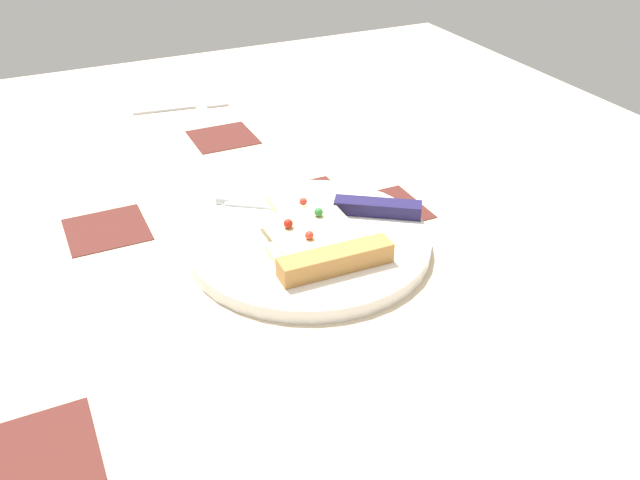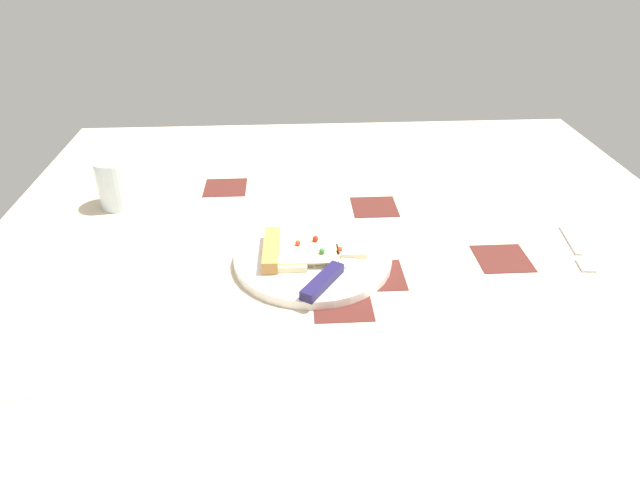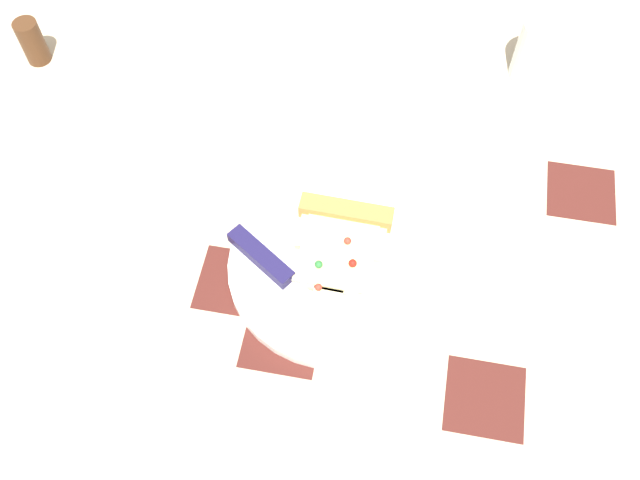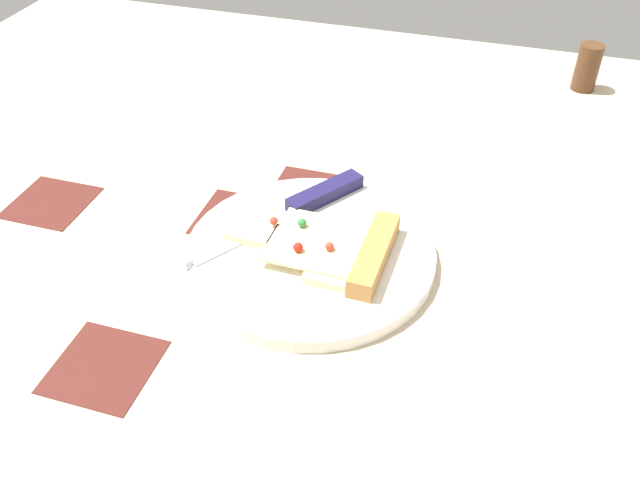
{
  "view_description": "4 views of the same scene",
  "coord_description": "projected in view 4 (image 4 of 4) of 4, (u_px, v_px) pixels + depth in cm",
  "views": [
    {
      "loc": [
        -22.37,
        -65.1,
        41.09
      ],
      "look_at": [
        3.57,
        -10.02,
        2.61
      ],
      "focal_mm": 38.32,
      "sensor_mm": 36.0,
      "label": 1
    },
    {
      "loc": [
        83.74,
        -10.75,
        52.37
      ],
      "look_at": [
        3.45,
        -5.99,
        4.3
      ],
      "focal_mm": 31.47,
      "sensor_mm": 36.0,
      "label": 2
    },
    {
      "loc": [
        -2.19,
        34.93,
        78.89
      ],
      "look_at": [
        5.83,
        -9.08,
        3.51
      ],
      "focal_mm": 39.99,
      "sensor_mm": 36.0,
      "label": 3
    },
    {
      "loc": [
        -48.97,
        -24.32,
        47.9
      ],
      "look_at": [
        2.85,
        -8.55,
        3.61
      ],
      "focal_mm": 38.18,
      "sensor_mm": 36.0,
      "label": 4
    }
  ],
  "objects": [
    {
      "name": "ground_plane",
      "position": [
        236.0,
        278.0,
        0.73
      ],
      "size": [
        134.16,
        134.16,
        3.0
      ],
      "color": "#C6B293",
      "rests_on": "ground"
    },
    {
      "name": "plate",
      "position": [
        310.0,
        254.0,
        0.73
      ],
      "size": [
        26.73,
        26.73,
        1.55
      ],
      "primitive_type": "cylinder",
      "color": "white",
      "rests_on": "ground_plane"
    },
    {
      "name": "pepper_shaker",
      "position": [
        587.0,
        67.0,
        1.02
      ],
      "size": [
        3.53,
        3.53,
        7.03
      ],
      "primitive_type": "cylinder",
      "color": "#4C2D19",
      "rests_on": "ground_plane"
    },
    {
      "name": "knife",
      "position": [
        294.0,
        209.0,
        0.77
      ],
      "size": [
        21.05,
        15.19,
        2.45
      ],
      "rotation": [
        0.0,
        0.0,
        7.26
      ],
      "color": "silver",
      "rests_on": "plate"
    },
    {
      "name": "pizza_slice",
      "position": [
        333.0,
        248.0,
        0.71
      ],
      "size": [
        12.07,
        17.6,
        2.32
      ],
      "rotation": [
        0.0,
        0.0,
        6.26
      ],
      "color": "beige",
      "rests_on": "plate"
    }
  ]
}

